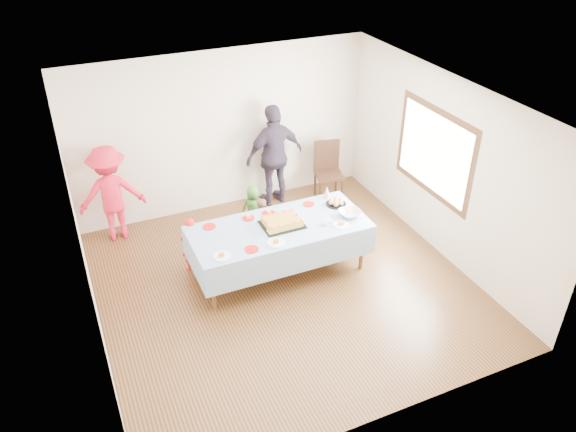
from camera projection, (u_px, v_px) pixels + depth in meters
name	position (u px, v px, depth m)	size (l,w,h in m)	color
ground	(284.00, 284.00, 7.95)	(5.00, 5.00, 0.00)	#432713
room_walls	(287.00, 173.00, 7.04)	(5.04, 5.04, 2.72)	beige
party_table	(279.00, 229.00, 7.84)	(2.50, 1.10, 0.78)	#52321C
birthday_cake	(282.00, 222.00, 7.81)	(0.58, 0.44, 0.10)	black
rolls_tray	(336.00, 202.00, 8.29)	(0.30, 0.30, 0.09)	black
punch_bowl	(350.00, 213.00, 8.02)	(0.32, 0.32, 0.08)	silver
party_hat	(327.00, 192.00, 8.44)	(0.11, 0.11, 0.19)	white
fork_pile	(327.00, 222.00, 7.84)	(0.24, 0.18, 0.07)	white
plate_red_far_a	(209.00, 227.00, 7.79)	(0.18, 0.18, 0.01)	red
plate_red_far_b	(248.00, 218.00, 7.98)	(0.18, 0.18, 0.01)	red
plate_red_far_c	(269.00, 214.00, 8.08)	(0.20, 0.20, 0.01)	red
plate_red_far_d	(309.00, 204.00, 8.31)	(0.17, 0.17, 0.01)	red
plate_red_near	(252.00, 249.00, 7.33)	(0.19, 0.19, 0.01)	red
plate_white_left	(222.00, 256.00, 7.20)	(0.23, 0.23, 0.01)	white
plate_white_mid	(276.00, 243.00, 7.45)	(0.24, 0.24, 0.01)	white
plate_white_right	(341.00, 225.00, 7.83)	(0.24, 0.24, 0.01)	white
dining_chair	(328.00, 167.00, 9.78)	(0.54, 0.54, 1.04)	black
toddler_left	(191.00, 244.00, 8.06)	(0.31, 0.20, 0.85)	red
toddler_mid	(253.00, 209.00, 8.94)	(0.39, 0.25, 0.80)	#386E24
toddler_right	(261.00, 222.00, 8.62)	(0.38, 0.30, 0.79)	#AB6F4F
adult_left	(111.00, 194.00, 8.59)	(1.01, 0.58, 1.56)	red
adult_right	(274.00, 156.00, 9.46)	(1.05, 0.44, 1.79)	#362C3D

